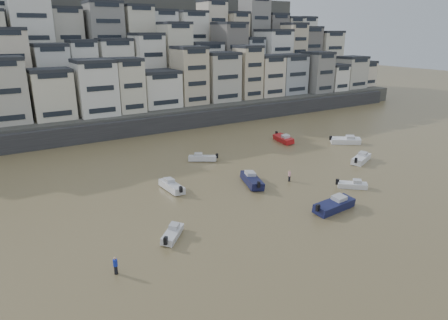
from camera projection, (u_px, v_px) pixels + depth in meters
ground at (399, 314)px, 31.20m from camera, size 400.00×400.00×0.00m
harbor_wall at (169, 123)px, 88.12m from camera, size 140.00×3.00×3.50m
hillside at (126, 59)px, 119.16m from camera, size 141.04×66.00×50.00m
boat_g at (346, 140)px, 77.98m from camera, size 6.21×5.27×1.69m
boat_f at (172, 185)px, 55.32m from camera, size 2.08×5.62×1.51m
boat_i at (283, 138)px, 79.28m from camera, size 3.06×6.34×1.66m
boat_d at (361, 157)px, 67.18m from camera, size 6.24×4.08×1.62m
boat_j at (172, 232)px, 42.55m from camera, size 4.18×4.31×1.23m
boat_h at (203, 157)px, 67.74m from camera, size 5.29×4.23×1.42m
boat_c at (252, 179)px, 57.26m from camera, size 4.03×6.76×1.75m
boat_b at (352, 184)px, 56.11m from camera, size 4.23×4.02×1.20m
boat_a at (334, 204)px, 49.00m from camera, size 6.67×2.68×1.77m
person_blue at (115, 265)px, 36.12m from camera, size 0.44×0.44×1.74m
person_pink at (289, 176)px, 58.46m from camera, size 0.44×0.44×1.74m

